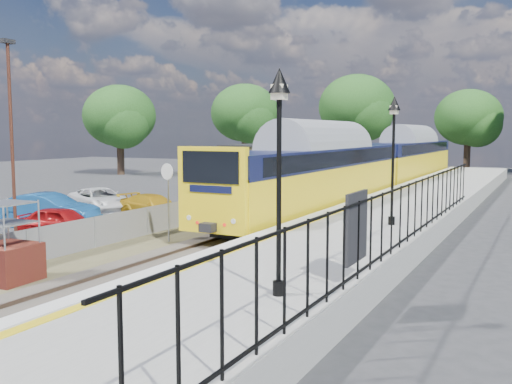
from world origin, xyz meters
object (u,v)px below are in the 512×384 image
Objects in this scene: car_blue at (49,210)px; victorian_lamp_south at (279,129)px; car_yellow at (153,206)px; car_white at (100,200)px; brick_plinth at (7,244)px; victorian_lamp_north at (394,130)px; train at (376,161)px; speed_sign at (168,188)px; carpark_lamp at (11,132)px; car_red at (62,222)px.

victorian_lamp_south is at bearing -131.30° from car_blue.
car_white is (-3.74, 0.29, 0.06)m from car_yellow.
brick_plinth is at bearing 177.60° from victorian_lamp_south.
brick_plinth is at bearing -130.93° from victorian_lamp_north.
speed_sign is at bearing -97.29° from train.
carpark_lamp is at bearing 163.10° from victorian_lamp_south.
victorian_lamp_north is 1.01× the size of car_blue.
victorian_lamp_north is 1.50× the size of speed_sign.
victorian_lamp_north reaches higher than car_white.
car_red is (-0.35, 2.51, -3.62)m from carpark_lamp.
train is at bearing 101.65° from victorian_lamp_south.
carpark_lamp is 10.31m from car_white.
victorian_lamp_south is 1.01× the size of car_blue.
carpark_lamp is at bearing 174.54° from car_red.
speed_sign is at bearing 138.28° from victorian_lamp_south.
car_red is (-4.09, 5.89, -0.50)m from brick_plinth.
train is at bearing -32.74° from car_red.
car_yellow is at bearing 135.97° from victorian_lamp_south.
car_blue is 1.15× the size of car_yellow.
train is 17.53× the size of brick_plinth.
car_yellow is (-12.43, 2.21, -3.72)m from victorian_lamp_north.
victorian_lamp_north is 1.00× the size of car_white.
victorian_lamp_north is at bearing -95.76° from car_blue.
victorian_lamp_north is 0.11× the size of train.
train is at bearing 92.78° from speed_sign.
speed_sign is (0.56, 6.78, 1.00)m from brick_plinth.
speed_sign is 5.87m from carpark_lamp.
car_red is 0.91× the size of car_yellow.
victorian_lamp_south reaches higher than car_white.
speed_sign is at bearing -99.57° from car_white.
speed_sign is 0.67× the size of car_blue.
car_yellow is at bearing -44.07° from car_blue.
brick_plinth is (-8.56, 0.36, -3.18)m from victorian_lamp_south.
speed_sign is at bearing -159.82° from victorian_lamp_north.
carpark_lamp reaches higher than victorian_lamp_north.
car_blue is (-6.59, 7.53, -0.37)m from brick_plinth.
brick_plinth reaches higher than car_red.
carpark_lamp reaches higher than train.
victorian_lamp_south is at bearing -124.55° from car_yellow.
speed_sign is 7.32m from car_blue.
brick_plinth is 0.51× the size of car_blue.
car_red is at bearing 124.75° from brick_plinth.
car_white is (-8.37, 5.36, -1.48)m from speed_sign.
train is (-5.50, 26.68, -1.96)m from victorian_lamp_south.
car_blue is at bearing 152.51° from victorian_lamp_south.
car_yellow is (-4.07, 11.85, -0.54)m from brick_plinth.
carpark_lamp reaches higher than car_red.
car_blue is at bearing 159.22° from car_yellow.
brick_plinth is (-3.06, -26.32, -1.22)m from train.
car_yellow is at bearing -116.23° from train.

